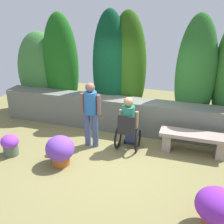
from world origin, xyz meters
name	(u,v)px	position (x,y,z in m)	size (l,w,h in m)	color
ground_plane	(115,157)	(0.00, 0.00, 0.00)	(10.67, 10.67, 0.00)	olive
stone_retaining_wall	(131,116)	(0.00, 1.42, 0.45)	(7.45, 0.57, 0.89)	slate
hedge_backdrop	(138,73)	(0.00, 2.08, 1.45)	(7.77, 1.07, 3.22)	#3A7434
stone_bench	(194,140)	(1.67, 0.72, 0.33)	(1.56, 0.44, 0.50)	gray
person_in_wheelchair	(128,125)	(0.17, 0.46, 0.62)	(0.53, 0.66, 1.33)	black
person_standing_companion	(91,111)	(-0.71, 0.33, 0.93)	(0.49, 0.30, 1.61)	#3F4F7A
flower_pot_purple_near	(216,208)	(2.08, -1.52, 0.39)	(0.66, 0.66, 0.69)	#994837
flower_pot_terracotta_by_wall	(10,144)	(-2.33, -0.65, 0.27)	(0.40, 0.40, 0.51)	#4C594A
flower_pot_red_accent	(60,150)	(-1.05, -0.64, 0.34)	(0.62, 0.62, 0.66)	#A65620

